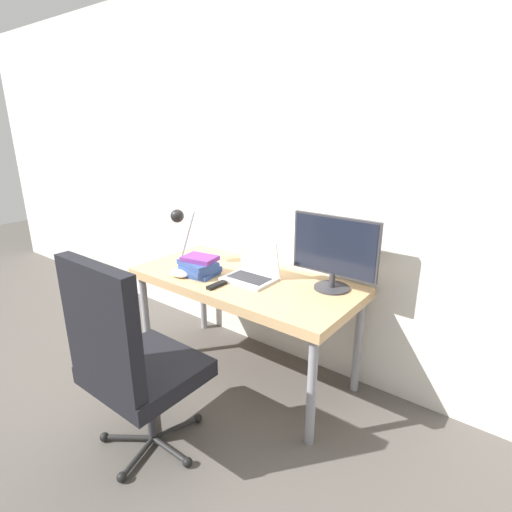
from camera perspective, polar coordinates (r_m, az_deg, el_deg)
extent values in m
plane|color=#514C47|center=(2.69, -6.50, -19.49)|extent=(12.00, 12.00, 0.00)
cube|color=silver|center=(2.73, 3.76, 11.11)|extent=(8.00, 0.05, 2.60)
cube|color=tan|center=(2.57, -1.68, -3.73)|extent=(1.48, 0.69, 0.06)
cylinder|color=gray|center=(2.99, -15.45, -8.52)|extent=(0.05, 0.05, 0.65)
cylinder|color=gray|center=(2.20, 7.94, -18.68)|extent=(0.05, 0.05, 0.65)
cylinder|color=gray|center=(3.33, -7.61, -5.17)|extent=(0.05, 0.05, 0.65)
cylinder|color=gray|center=(2.64, 14.33, -12.29)|extent=(0.05, 0.05, 0.65)
cube|color=silver|center=(2.51, -0.97, -3.31)|extent=(0.31, 0.24, 0.02)
cube|color=#2D2D33|center=(2.51, -0.98, -3.09)|extent=(0.26, 0.14, 0.00)
cube|color=silver|center=(2.54, 0.34, -0.06)|extent=(0.31, 0.06, 0.23)
cube|color=black|center=(2.54, 0.31, -0.08)|extent=(0.28, 0.04, 0.20)
cylinder|color=#333338|center=(2.43, 10.76, -4.46)|extent=(0.21, 0.21, 0.01)
cylinder|color=#333338|center=(2.41, 10.83, -3.35)|extent=(0.04, 0.04, 0.09)
cube|color=#333338|center=(2.35, 11.18, 1.42)|extent=(0.54, 0.02, 0.35)
cube|color=black|center=(2.34, 11.04, 1.35)|extent=(0.51, 0.00, 0.33)
cylinder|color=#4C4C51|center=(2.94, -8.55, -0.25)|extent=(0.14, 0.14, 0.02)
cylinder|color=#99999E|center=(2.84, -9.82, 2.67)|extent=(0.02, 0.17, 0.34)
sphere|color=black|center=(2.75, -11.19, 5.63)|extent=(0.09, 0.09, 0.09)
sphere|color=black|center=(2.29, -9.78, -27.04)|extent=(0.05, 0.05, 0.05)
cylinder|color=black|center=(2.36, -12.23, -25.42)|extent=(0.27, 0.03, 0.03)
sphere|color=black|center=(2.51, -8.32, -21.97)|extent=(0.05, 0.05, 0.05)
cylinder|color=black|center=(2.47, -11.33, -22.93)|extent=(0.11, 0.26, 0.03)
sphere|color=black|center=(2.65, -14.76, -20.03)|extent=(0.05, 0.05, 0.05)
cylinder|color=black|center=(2.54, -14.62, -21.87)|extent=(0.23, 0.18, 0.03)
sphere|color=black|center=(2.52, -20.84, -23.01)|extent=(0.05, 0.05, 0.05)
cylinder|color=black|center=(2.48, -17.72, -23.46)|extent=(0.23, 0.18, 0.03)
sphere|color=black|center=(2.29, -18.62, -27.75)|extent=(0.05, 0.05, 0.05)
cylinder|color=black|center=(2.37, -16.44, -25.76)|extent=(0.11, 0.26, 0.03)
cylinder|color=#2D2D33|center=(2.31, -14.89, -20.14)|extent=(0.04, 0.04, 0.35)
cube|color=black|center=(2.18, -15.38, -15.56)|extent=(0.53, 0.49, 0.09)
cube|color=black|center=(1.92, -21.32, -9.44)|extent=(0.50, 0.07, 0.59)
cube|color=#334C8C|center=(2.63, -8.29, -2.39)|extent=(0.26, 0.21, 0.03)
cube|color=#334C8C|center=(2.62, -8.01, -1.73)|extent=(0.25, 0.23, 0.03)
cube|color=#334C8C|center=(2.61, -8.33, -1.03)|extent=(0.27, 0.20, 0.03)
cube|color=#753384|center=(2.61, -8.02, -0.35)|extent=(0.24, 0.19, 0.03)
cube|color=black|center=(2.43, -5.64, -4.16)|extent=(0.05, 0.14, 0.02)
ellipsoid|color=white|center=(2.62, -10.94, -2.46)|extent=(0.15, 0.09, 0.04)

